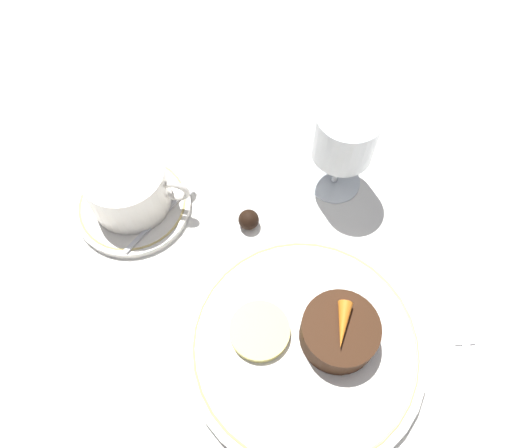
% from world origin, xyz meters
% --- Properties ---
extents(ground_plane, '(3.00, 3.00, 0.00)m').
position_xyz_m(ground_plane, '(0.00, 0.00, 0.00)').
color(ground_plane, white).
extents(dinner_plate, '(0.25, 0.25, 0.01)m').
position_xyz_m(dinner_plate, '(-0.02, -0.05, 0.01)').
color(dinner_plate, white).
rests_on(dinner_plate, ground_plane).
extents(saucer, '(0.14, 0.14, 0.01)m').
position_xyz_m(saucer, '(-0.25, 0.09, 0.01)').
color(saucer, white).
rests_on(saucer, ground_plane).
extents(coffee_cup, '(0.12, 0.10, 0.06)m').
position_xyz_m(coffee_cup, '(-0.25, 0.10, 0.04)').
color(coffee_cup, white).
rests_on(coffee_cup, saucer).
extents(spoon, '(0.07, 0.11, 0.00)m').
position_xyz_m(spoon, '(-0.20, 0.09, 0.01)').
color(spoon, silver).
rests_on(spoon, saucer).
extents(wine_glass, '(0.07, 0.07, 0.13)m').
position_xyz_m(wine_glass, '(-0.01, 0.17, 0.09)').
color(wine_glass, silver).
rests_on(wine_glass, ground_plane).
extents(fork, '(0.05, 0.18, 0.01)m').
position_xyz_m(fork, '(0.15, -0.04, 0.00)').
color(fork, silver).
rests_on(fork, ground_plane).
extents(dessert_cake, '(0.08, 0.08, 0.04)m').
position_xyz_m(dessert_cake, '(0.01, -0.03, 0.03)').
color(dessert_cake, '#381E0F').
rests_on(dessert_cake, dinner_plate).
extents(carrot_garnish, '(0.02, 0.05, 0.02)m').
position_xyz_m(carrot_garnish, '(0.01, -0.03, 0.06)').
color(carrot_garnish, orange).
rests_on(carrot_garnish, dessert_cake).
extents(pineapple_slice, '(0.06, 0.06, 0.01)m').
position_xyz_m(pineapple_slice, '(-0.07, -0.04, 0.02)').
color(pineapple_slice, '#EFE075').
rests_on(pineapple_slice, dinner_plate).
extents(chocolate_truffle, '(0.02, 0.02, 0.02)m').
position_xyz_m(chocolate_truffle, '(-0.10, 0.09, 0.01)').
color(chocolate_truffle, black).
rests_on(chocolate_truffle, ground_plane).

